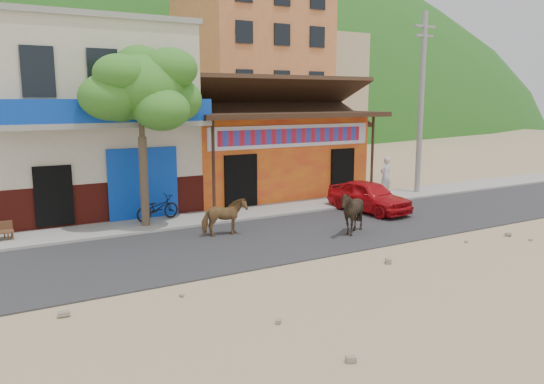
{
  "coord_description": "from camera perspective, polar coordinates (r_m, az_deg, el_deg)",
  "views": [
    {
      "loc": [
        -9.63,
        -11.53,
        4.37
      ],
      "look_at": [
        -1.26,
        3.0,
        1.4
      ],
      "focal_mm": 35.0,
      "sensor_mm": 36.0,
      "label": 1
    }
  ],
  "objects": [
    {
      "name": "cow_dark",
      "position": [
        17.22,
        8.59,
        -2.15
      ],
      "size": [
        1.5,
        1.38,
        1.46
      ],
      "primitive_type": "imported",
      "rotation": [
        0.0,
        0.0,
        -1.74
      ],
      "color": "black",
      "rests_on": "road"
    },
    {
      "name": "apartment_front",
      "position": [
        40.15,
        -2.34,
        12.37
      ],
      "size": [
        9.0,
        9.0,
        12.0
      ],
      "primitive_type": "cube",
      "color": "#CC723F",
      "rests_on": "ground"
    },
    {
      "name": "utility_pole",
      "position": [
        25.01,
        15.74,
        9.1
      ],
      "size": [
        0.24,
        0.24,
        8.0
      ],
      "primitive_type": "cylinder",
      "color": "gray",
      "rests_on": "sidewalk"
    },
    {
      "name": "cafe_chair_right",
      "position": [
        18.07,
        -26.84,
        -3.03
      ],
      "size": [
        0.48,
        0.48,
        1.0
      ],
      "primitive_type": null,
      "rotation": [
        0.0,
        0.0,
        0.03
      ],
      "color": "#50271A",
      "rests_on": "sidewalk"
    },
    {
      "name": "tree",
      "position": [
        18.09,
        -13.8,
        5.79
      ],
      "size": [
        3.0,
        3.0,
        6.0
      ],
      "primitive_type": null,
      "color": "#2D721E",
      "rests_on": "sidewalk"
    },
    {
      "name": "scooter",
      "position": [
        19.12,
        -12.21,
        -1.69
      ],
      "size": [
        1.75,
        0.95,
        0.87
      ],
      "primitive_type": "imported",
      "rotation": [
        0.0,
        0.0,
        1.8
      ],
      "color": "black",
      "rests_on": "sidewalk"
    },
    {
      "name": "apartment_rear",
      "position": [
        49.88,
        3.74,
        10.75
      ],
      "size": [
        8.0,
        8.0,
        10.0
      ],
      "primitive_type": "cube",
      "color": "tan",
      "rests_on": "ground"
    },
    {
      "name": "sidewalk",
      "position": [
        20.46,
        -1.14,
        -2.12
      ],
      "size": [
        60.0,
        2.0,
        0.12
      ],
      "primitive_type": "cube",
      "color": "gray",
      "rests_on": "ground"
    },
    {
      "name": "hillside",
      "position": [
        82.45,
        -23.93,
        14.53
      ],
      "size": [
        100.0,
        40.0,
        24.0
      ],
      "primitive_type": "ellipsoid",
      "color": "#194C14",
      "rests_on": "ground"
    },
    {
      "name": "cafe_building",
      "position": [
        21.94,
        -19.23,
        7.22
      ],
      "size": [
        7.0,
        6.0,
        7.0
      ],
      "primitive_type": "cube",
      "color": "beige",
      "rests_on": "ground"
    },
    {
      "name": "ground",
      "position": [
        15.65,
        9.59,
        -6.32
      ],
      "size": [
        120.0,
        120.0,
        0.0
      ],
      "primitive_type": "plane",
      "color": "#9E825B",
      "rests_on": "ground"
    },
    {
      "name": "pedestrian",
      "position": [
        24.39,
        12.12,
        1.77
      ],
      "size": [
        0.65,
        0.47,
        1.67
      ],
      "primitive_type": "imported",
      "rotation": [
        0.0,
        0.0,
        3.27
      ],
      "color": "silver",
      "rests_on": "sidewalk"
    },
    {
      "name": "road",
      "position": [
        17.56,
        4.39,
        -4.32
      ],
      "size": [
        60.0,
        5.0,
        0.04
      ],
      "primitive_type": "cube",
      "color": "#28282B",
      "rests_on": "ground"
    },
    {
      "name": "red_car",
      "position": [
        20.78,
        10.38,
        -0.44
      ],
      "size": [
        1.82,
        3.71,
        1.22
      ],
      "primitive_type": "imported",
      "rotation": [
        0.0,
        0.0,
        0.11
      ],
      "color": "red",
      "rests_on": "road"
    },
    {
      "name": "cow_tan",
      "position": [
        16.94,
        -5.16,
        -2.71
      ],
      "size": [
        1.48,
        0.77,
        1.2
      ],
      "primitive_type": "imported",
      "rotation": [
        0.0,
        0.0,
        1.49
      ],
      "color": "olive",
      "rests_on": "road"
    },
    {
      "name": "dance_club",
      "position": [
        24.6,
        -1.57,
        4.05
      ],
      "size": [
        8.0,
        6.0,
        3.6
      ],
      "primitive_type": "cube",
      "color": "orange",
      "rests_on": "ground"
    }
  ]
}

